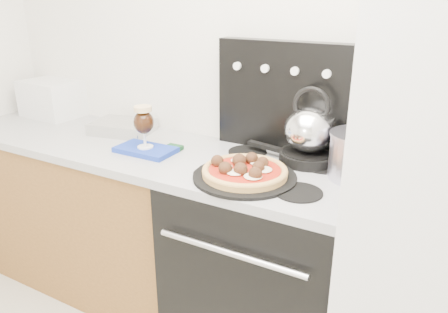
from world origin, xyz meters
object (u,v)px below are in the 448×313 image
Objects in this scene: toaster_oven at (52,98)px; pizza at (245,170)px; oven_mitt at (146,150)px; skillet at (308,157)px; pizza_pan at (245,177)px; tea_kettle at (310,126)px; stock_pot at (361,157)px; beer_glass at (144,127)px; stove_body at (266,267)px; base_cabinet at (93,211)px.

pizza is at bearing -9.85° from toaster_oven.
oven_mitt is (0.92, -0.25, -0.10)m from toaster_oven.
pizza_pan is at bearing -118.31° from skillet.
tea_kettle is 0.99× the size of stock_pot.
pizza is at bearing -8.73° from beer_glass.
skillet reaches higher than stove_body.
skillet is at bearing 15.75° from beer_glass.
skillet reaches higher than base_cabinet.
tea_kettle reaches higher than pizza.
pizza is (0.57, -0.09, 0.05)m from oven_mitt.
stock_pot is at bearing 2.90° from base_cabinet.
base_cabinet is 0.76m from beer_glass.
beer_glass is (0.47, -0.06, 0.60)m from base_cabinet.
base_cabinet is 5.93× the size of stock_pot.
base_cabinet is 7.03× the size of beer_glass.
tea_kettle is at bearing 15.75° from beer_glass.
stove_body is 0.68m from tea_kettle.
toaster_oven is at bearing 164.92° from beer_glass.
toaster_oven is at bearing 167.33° from pizza.
base_cabinet is 3.48× the size of pizza_pan.
toaster_oven is 1.01× the size of pizza.
base_cabinet is 1.65× the size of stove_body.
pizza_pan is 0.46m from stock_pot.
skillet is at bearing 0.00° from tea_kettle.
stove_body is 3.64× the size of tea_kettle.
base_cabinet is 1.11m from stove_body.
base_cabinet is 1.17m from pizza_pan.
beer_glass is 0.84× the size of stock_pot.
toaster_oven is at bearing 178.62° from skillet.
pizza_pan is at bearing -8.15° from base_cabinet.
toaster_oven is 1.65m from skillet.
tea_kettle is (0.73, 0.21, 0.06)m from beer_glass.
stock_pot reaches higher than pizza.
oven_mitt is 1.16× the size of stock_pot.
beer_glass is at bearing 0.00° from oven_mitt.
stove_body is at bearing -1.30° from base_cabinet.
oven_mitt is 0.76m from skillet.
tea_kettle is at bearing 1.44° from toaster_oven.
toaster_oven is 0.95m from beer_glass.
oven_mitt is (-0.63, -0.04, 0.47)m from stove_body.
skillet is at bearing 61.69° from pizza.
pizza is at bearing -113.15° from tea_kettle.
tea_kettle reaches higher than base_cabinet.
stock_pot reaches higher than base_cabinet.
stock_pot reaches higher than skillet.
skillet is at bearing 163.22° from stock_pot.
toaster_oven reaches higher than base_cabinet.
stock_pot is at bearing 7.92° from beer_glass.
pizza_pan is at bearing -150.63° from stock_pot.
skillet is 1.03× the size of tea_kettle.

